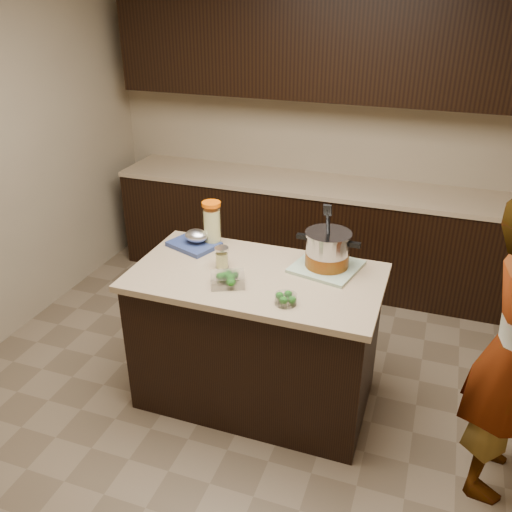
{
  "coord_description": "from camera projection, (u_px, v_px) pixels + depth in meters",
  "views": [
    {
      "loc": [
        0.92,
        -2.6,
        2.41
      ],
      "look_at": [
        0.0,
        0.0,
        1.02
      ],
      "focal_mm": 38.0,
      "sensor_mm": 36.0,
      "label": 1
    }
  ],
  "objects": [
    {
      "name": "island",
      "position": [
        256.0,
        338.0,
        3.35
      ],
      "size": [
        1.46,
        0.81,
        0.9
      ],
      "color": "black",
      "rests_on": "ground"
    },
    {
      "name": "mason_jar",
      "position": [
        222.0,
        258.0,
        3.2
      ],
      "size": [
        0.11,
        0.11,
        0.14
      ],
      "rotation": [
        0.0,
        0.0,
        0.31
      ],
      "color": "#D0CC7F",
      "rests_on": "island"
    },
    {
      "name": "back_cabinets",
      "position": [
        324.0,
        177.0,
        4.59
      ],
      "size": [
        3.6,
        0.63,
        2.33
      ],
      "color": "black",
      "rests_on": "ground"
    },
    {
      "name": "lemonade_pitcher",
      "position": [
        212.0,
        225.0,
        3.45
      ],
      "size": [
        0.12,
        0.12,
        0.29
      ],
      "rotation": [
        0.0,
        0.0,
        -0.01
      ],
      "color": "#D0CC7F",
      "rests_on": "island"
    },
    {
      "name": "broccoli_tub_right",
      "position": [
        286.0,
        300.0,
        2.85
      ],
      "size": [
        0.15,
        0.15,
        0.06
      ],
      "rotation": [
        0.0,
        0.0,
        -0.35
      ],
      "color": "silver",
      "rests_on": "island"
    },
    {
      "name": "dish_towel",
      "position": [
        326.0,
        267.0,
        3.21
      ],
      "size": [
        0.43,
        0.43,
        0.02
      ],
      "primitive_type": "cube",
      "rotation": [
        0.0,
        0.0,
        -0.22
      ],
      "color": "#5B885B",
      "rests_on": "island"
    },
    {
      "name": "room_shell",
      "position": [
        256.0,
        135.0,
        2.78
      ],
      "size": [
        4.04,
        4.04,
        2.72
      ],
      "color": "tan",
      "rests_on": "ground"
    },
    {
      "name": "stock_pot",
      "position": [
        327.0,
        252.0,
        3.16
      ],
      "size": [
        0.38,
        0.28,
        0.38
      ],
      "rotation": [
        0.0,
        0.0,
        -0.03
      ],
      "color": "#B7B7BC",
      "rests_on": "dish_towel"
    },
    {
      "name": "blue_tray",
      "position": [
        195.0,
        241.0,
        3.46
      ],
      "size": [
        0.36,
        0.32,
        0.11
      ],
      "rotation": [
        0.0,
        0.0,
        -0.36
      ],
      "color": "navy",
      "rests_on": "island"
    },
    {
      "name": "ground_plane",
      "position": [
        256.0,
        395.0,
        3.55
      ],
      "size": [
        4.0,
        4.0,
        0.0
      ],
      "primitive_type": "plane",
      "color": "brown",
      "rests_on": "ground"
    },
    {
      "name": "broccoli_tub_rect",
      "position": [
        228.0,
        280.0,
        3.02
      ],
      "size": [
        0.23,
        0.2,
        0.07
      ],
      "rotation": [
        0.0,
        0.0,
        0.42
      ],
      "color": "silver",
      "rests_on": "island"
    },
    {
      "name": "broccoli_tub_left",
      "position": [
        230.0,
        277.0,
        3.07
      ],
      "size": [
        0.13,
        0.13,
        0.05
      ],
      "rotation": [
        0.0,
        0.0,
        0.32
      ],
      "color": "silver",
      "rests_on": "island"
    }
  ]
}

